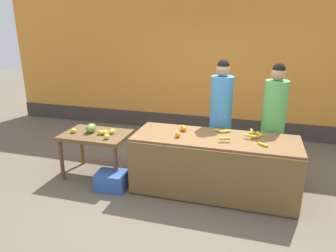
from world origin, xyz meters
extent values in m
plane|color=#665B4C|center=(0.00, 0.00, 0.00)|extent=(24.00, 24.00, 0.00)
cube|color=orange|center=(0.00, 2.65, 1.65)|extent=(9.73, 0.20, 3.29)
cube|color=#3F3833|center=(0.00, 2.54, 0.18)|extent=(9.73, 0.04, 0.36)
cube|color=brown|center=(0.41, 0.00, 0.42)|extent=(2.27, 0.81, 0.83)
cube|color=brown|center=(0.41, -0.42, 0.42)|extent=(2.27, 0.03, 0.77)
cube|color=brown|center=(-1.43, 0.00, 0.67)|extent=(1.01, 0.68, 0.06)
cylinder|color=brown|center=(-1.89, -0.29, 0.32)|extent=(0.06, 0.06, 0.64)
cylinder|color=brown|center=(-0.98, -0.29, 0.32)|extent=(0.06, 0.06, 0.64)
cylinder|color=brown|center=(-1.89, 0.29, 0.32)|extent=(0.06, 0.06, 0.64)
cylinder|color=brown|center=(-0.98, 0.29, 0.32)|extent=(0.06, 0.06, 0.64)
cylinder|color=gold|center=(0.52, 0.23, 0.85)|extent=(0.15, 0.11, 0.04)
cylinder|color=gold|center=(0.95, 0.11, 0.85)|extent=(0.13, 0.13, 0.04)
cylinder|color=gold|center=(0.97, 0.27, 0.85)|extent=(0.06, 0.13, 0.04)
cylinder|color=yellow|center=(1.05, -0.15, 0.85)|extent=(0.13, 0.11, 0.04)
cylinder|color=gold|center=(0.45, 0.23, 0.85)|extent=(0.15, 0.10, 0.04)
cylinder|color=yellow|center=(1.00, 0.24, 0.85)|extent=(0.11, 0.12, 0.04)
cylinder|color=gold|center=(0.90, 0.25, 0.88)|extent=(0.06, 0.16, 0.04)
cylinder|color=gold|center=(0.56, -0.15, 0.88)|extent=(0.15, 0.08, 0.04)
cylinder|color=gold|center=(0.88, 0.05, 0.88)|extent=(0.15, 0.07, 0.04)
sphere|color=orange|center=(-0.08, 0.15, 0.87)|extent=(0.09, 0.09, 0.09)
sphere|color=orange|center=(-0.06, 0.12, 0.87)|extent=(0.07, 0.07, 0.07)
sphere|color=orange|center=(-0.08, -0.15, 0.87)|extent=(0.08, 0.08, 0.08)
ellipsoid|color=gold|center=(-1.77, -0.08, 0.74)|extent=(0.11, 0.09, 0.07)
ellipsoid|color=yellow|center=(-1.15, -0.18, 0.74)|extent=(0.12, 0.12, 0.08)
ellipsoid|color=yellow|center=(-1.26, -0.02, 0.74)|extent=(0.12, 0.13, 0.08)
ellipsoid|color=yellow|center=(-1.33, -0.03, 0.74)|extent=(0.11, 0.09, 0.07)
ellipsoid|color=yellow|center=(-1.18, 0.07, 0.74)|extent=(0.08, 0.12, 0.07)
ellipsoid|color=olive|center=(-1.52, 0.03, 0.77)|extent=(0.15, 0.23, 0.14)
cylinder|color=#33333D|center=(0.40, 0.65, 0.35)|extent=(0.29, 0.29, 0.71)
cylinder|color=#3F8CCC|center=(0.40, 0.65, 1.14)|extent=(0.34, 0.34, 0.86)
sphere|color=tan|center=(0.40, 0.65, 1.67)|extent=(0.21, 0.21, 0.21)
sphere|color=black|center=(0.40, 0.65, 1.73)|extent=(0.18, 0.18, 0.18)
cylinder|color=#33333D|center=(1.19, 0.66, 0.35)|extent=(0.29, 0.29, 0.70)
cylinder|color=#59B259|center=(1.19, 0.66, 1.12)|extent=(0.34, 0.34, 0.85)
sphere|color=tan|center=(1.19, 0.66, 1.64)|extent=(0.21, 0.21, 0.21)
sphere|color=black|center=(1.19, 0.66, 1.71)|extent=(0.18, 0.18, 0.18)
cube|color=#3359A5|center=(-1.02, -0.36, 0.13)|extent=(0.46, 0.35, 0.26)
ellipsoid|color=tan|center=(-0.68, 0.87, 0.24)|extent=(0.47, 0.47, 0.48)
camera|label=1|loc=(0.91, -4.04, 2.32)|focal=33.21mm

